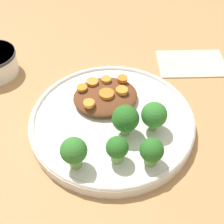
# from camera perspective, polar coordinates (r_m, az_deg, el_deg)

# --- Properties ---
(ground_plane) EXTENTS (4.00, 4.00, 0.00)m
(ground_plane) POSITION_cam_1_polar(r_m,az_deg,el_deg) (0.55, -0.00, -2.50)
(ground_plane) COLOR tan
(plate) EXTENTS (0.29, 0.29, 0.02)m
(plate) POSITION_cam_1_polar(r_m,az_deg,el_deg) (0.54, -0.00, -1.58)
(plate) COLOR silver
(plate) RESTS_ON ground_plane
(stew_mound) EXTENTS (0.12, 0.10, 0.02)m
(stew_mound) POSITION_cam_1_polar(r_m,az_deg,el_deg) (0.56, -1.58, 2.83)
(stew_mound) COLOR brown
(stew_mound) RESTS_ON plate
(broccoli_floret_0) EXTENTS (0.04, 0.04, 0.05)m
(broccoli_floret_0) POSITION_cam_1_polar(r_m,az_deg,el_deg) (0.50, 7.71, -0.58)
(broccoli_floret_0) COLOR #759E51
(broccoli_floret_0) RESTS_ON plate
(broccoli_floret_1) EXTENTS (0.04, 0.04, 0.06)m
(broccoli_floret_1) POSITION_cam_1_polar(r_m,az_deg,el_deg) (0.49, 2.48, -1.28)
(broccoli_floret_1) COLOR #759E51
(broccoli_floret_1) RESTS_ON plate
(broccoli_floret_2) EXTENTS (0.04, 0.04, 0.06)m
(broccoli_floret_2) POSITION_cam_1_polar(r_m,az_deg,el_deg) (0.45, -6.99, -7.22)
(broccoli_floret_2) COLOR #7FA85B
(broccoli_floret_2) RESTS_ON plate
(broccoli_floret_3) EXTENTS (0.03, 0.03, 0.05)m
(broccoli_floret_3) POSITION_cam_1_polar(r_m,az_deg,el_deg) (0.46, 0.95, -6.73)
(broccoli_floret_3) COLOR #7FA85B
(broccoli_floret_3) RESTS_ON plate
(broccoli_floret_4) EXTENTS (0.04, 0.04, 0.05)m
(broccoli_floret_4) POSITION_cam_1_polar(r_m,az_deg,el_deg) (0.46, 7.25, -7.13)
(broccoli_floret_4) COLOR #759E51
(broccoli_floret_4) RESTS_ON plate
(carrot_slice_0) EXTENTS (0.02, 0.02, 0.01)m
(carrot_slice_0) POSITION_cam_1_polar(r_m,az_deg,el_deg) (0.58, 1.93, 6.09)
(carrot_slice_0) COLOR orange
(carrot_slice_0) RESTS_ON stew_mound
(carrot_slice_1) EXTENTS (0.02, 0.02, 0.01)m
(carrot_slice_1) POSITION_cam_1_polar(r_m,az_deg,el_deg) (0.53, -4.24, 1.58)
(carrot_slice_1) COLOR orange
(carrot_slice_1) RESTS_ON stew_mound
(carrot_slice_2) EXTENTS (0.03, 0.03, 0.01)m
(carrot_slice_2) POSITION_cam_1_polar(r_m,az_deg,el_deg) (0.55, -1.33, 3.27)
(carrot_slice_2) COLOR orange
(carrot_slice_2) RESTS_ON stew_mound
(carrot_slice_3) EXTENTS (0.02, 0.02, 0.01)m
(carrot_slice_3) POSITION_cam_1_polar(r_m,az_deg,el_deg) (0.55, 1.81, 3.96)
(carrot_slice_3) COLOR orange
(carrot_slice_3) RESTS_ON stew_mound
(carrot_slice_4) EXTENTS (0.02, 0.02, 0.00)m
(carrot_slice_4) POSITION_cam_1_polar(r_m,az_deg,el_deg) (0.57, -3.61, 5.54)
(carrot_slice_4) COLOR orange
(carrot_slice_4) RESTS_ON stew_mound
(carrot_slice_5) EXTENTS (0.02, 0.02, 0.00)m
(carrot_slice_5) POSITION_cam_1_polar(r_m,az_deg,el_deg) (0.56, -5.51, 4.44)
(carrot_slice_5) COLOR orange
(carrot_slice_5) RESTS_ON stew_mound
(carrot_slice_6) EXTENTS (0.02, 0.02, 0.01)m
(carrot_slice_6) POSITION_cam_1_polar(r_m,az_deg,el_deg) (0.58, -1.09, 5.99)
(carrot_slice_6) COLOR orange
(carrot_slice_6) RESTS_ON stew_mound
(napkin) EXTENTS (0.16, 0.12, 0.01)m
(napkin) POSITION_cam_1_polar(r_m,az_deg,el_deg) (0.70, 14.34, 8.70)
(napkin) COLOR beige
(napkin) RESTS_ON ground_plane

